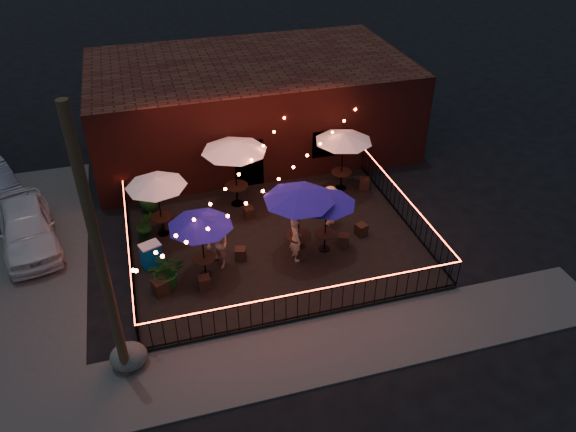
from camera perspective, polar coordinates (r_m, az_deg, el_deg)
name	(u,v)px	position (r m, az deg, el deg)	size (l,w,h in m)	color
ground	(290,279)	(18.80, 0.23, -6.39)	(110.00, 110.00, 0.00)	black
patio	(275,242)	(20.25, -1.36, -2.68)	(10.00, 8.00, 0.15)	black
sidewalk	(322,349)	(16.56, 3.46, -13.38)	(18.00, 2.50, 0.05)	#45413F
brick_building	(250,104)	(26.27, -3.84, 11.25)	(14.00, 8.00, 4.00)	#3D1510
utility_pole	(100,260)	(13.88, -18.52, -4.30)	(0.26, 0.26, 8.00)	#3B2818
fence_front	(309,304)	(16.93, 2.15, -8.93)	(10.00, 0.04, 1.04)	black
fence_left	(130,253)	(19.52, -15.74, -3.64)	(0.04, 8.00, 1.04)	black
fence_right	(403,208)	(21.48, 11.62, 0.85)	(0.04, 8.00, 1.04)	black
festoon_lights	(246,193)	(18.44, -4.25, 2.33)	(10.02, 8.72, 1.32)	#F04D28
cafe_table_0	(200,222)	(17.65, -8.91, -0.64)	(2.72, 2.72, 2.32)	black
cafe_table_1	(156,183)	(19.89, -13.28, 3.32)	(2.37, 2.37, 2.37)	black
cafe_table_2	(299,196)	(18.18, 1.14, 2.08)	(3.05, 3.05, 2.64)	black
cafe_table_3	(234,147)	(21.02, -5.49, 6.98)	(2.51, 2.51, 2.75)	black
cafe_table_4	(327,200)	(18.67, 3.94, 1.60)	(2.14, 2.14, 2.23)	black
cafe_table_5	(344,138)	(22.18, 5.68, 7.91)	(2.54, 2.54, 2.52)	black
bistro_chair_0	(160,287)	(18.32, -12.84, -7.06)	(0.43, 0.43, 0.51)	black
bistro_chair_1	(204,282)	(18.29, -8.49, -6.69)	(0.37, 0.37, 0.44)	black
bistro_chair_2	(167,222)	(21.21, -12.16, -0.61)	(0.39, 0.39, 0.46)	black
bistro_chair_3	(199,220)	(21.12, -9.01, -0.41)	(0.38, 0.38, 0.45)	black
bistro_chair_4	(241,253)	(19.33, -4.84, -3.81)	(0.36, 0.36, 0.43)	black
bistro_chair_5	(300,252)	(19.32, 1.23, -3.65)	(0.38, 0.38, 0.45)	black
bistro_chair_6	(249,213)	(21.35, -4.00, 0.35)	(0.35, 0.35, 0.41)	black
bistro_chair_7	(289,206)	(21.61, 0.06, 1.01)	(0.41, 0.41, 0.48)	black
bistro_chair_8	(343,240)	(19.97, 5.63, -2.44)	(0.36, 0.36, 0.43)	black
bistro_chair_9	(361,230)	(20.55, 7.45, -1.38)	(0.37, 0.37, 0.44)	black
bistro_chair_10	(326,194)	(22.47, 3.87, 2.25)	(0.35, 0.35, 0.41)	black
bistro_chair_11	(364,183)	(23.28, 7.77, 3.31)	(0.40, 0.40, 0.47)	black
patron_a	(295,239)	(18.88, 0.77, -2.34)	(0.61, 0.40, 1.67)	#CDA58D
patron_b	(218,245)	(18.71, -7.17, -2.90)	(0.85, 0.66, 1.74)	#CDB28C
patron_c	(330,206)	(20.66, 4.29, 1.03)	(1.04, 0.60, 1.60)	beige
potted_shrub_a	(167,271)	(18.30, -12.20, -5.45)	(1.15, 0.99, 1.27)	#1A3F0F
potted_shrub_b	(145,226)	(20.53, -14.28, -0.95)	(0.67, 0.54, 1.22)	#113910
potted_shrub_c	(148,195)	(22.13, -14.05, 2.12)	(0.77, 0.77, 1.38)	#15390B
cooler	(151,255)	(19.38, -13.73, -3.85)	(0.79, 0.68, 0.88)	#0A5CAF
boulder	(129,357)	(16.48, -15.87, -13.58)	(0.96, 0.82, 0.75)	#3E3E3A
car_white	(27,227)	(21.84, -25.02, -1.01)	(1.86, 4.61, 1.57)	silver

